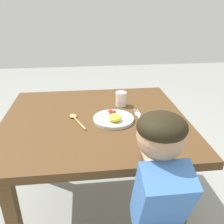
{
  "coord_description": "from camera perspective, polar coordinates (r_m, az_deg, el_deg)",
  "views": [
    {
      "loc": [
        -0.04,
        -1.27,
        1.35
      ],
      "look_at": [
        0.11,
        0.03,
        0.74
      ],
      "focal_mm": 38.95,
      "sensor_mm": 36.0,
      "label": 1
    }
  ],
  "objects": [
    {
      "name": "ground_plane",
      "position": [
        1.86,
        -3.37,
        -21.63
      ],
      "size": [
        8.0,
        8.0,
        0.0
      ],
      "primitive_type": "plane",
      "color": "gray"
    },
    {
      "name": "dining_table",
      "position": [
        1.47,
        -3.98,
        -4.49
      ],
      "size": [
        1.07,
        0.97,
        0.72
      ],
      "color": "#4F341A",
      "rests_on": "ground_plane"
    },
    {
      "name": "plate",
      "position": [
        1.38,
        0.39,
        -1.56
      ],
      "size": [
        0.23,
        0.23,
        0.06
      ],
      "color": "silver",
      "rests_on": "dining_table"
    },
    {
      "name": "fork",
      "position": [
        1.44,
        6.36,
        -1.16
      ],
      "size": [
        0.03,
        0.21,
        0.01
      ],
      "rotation": [
        0.0,
        0.0,
        1.55
      ],
      "color": "silver",
      "rests_on": "dining_table"
    },
    {
      "name": "spoon",
      "position": [
        1.42,
        -8.57,
        -1.52
      ],
      "size": [
        0.1,
        0.2,
        0.02
      ],
      "rotation": [
        0.0,
        0.0,
        1.96
      ],
      "color": "tan",
      "rests_on": "dining_table"
    },
    {
      "name": "drinking_cup",
      "position": [
        1.57,
        2.14,
        3.09
      ],
      "size": [
        0.07,
        0.07,
        0.09
      ],
      "primitive_type": "cylinder",
      "color": "silver",
      "rests_on": "dining_table"
    }
  ]
}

